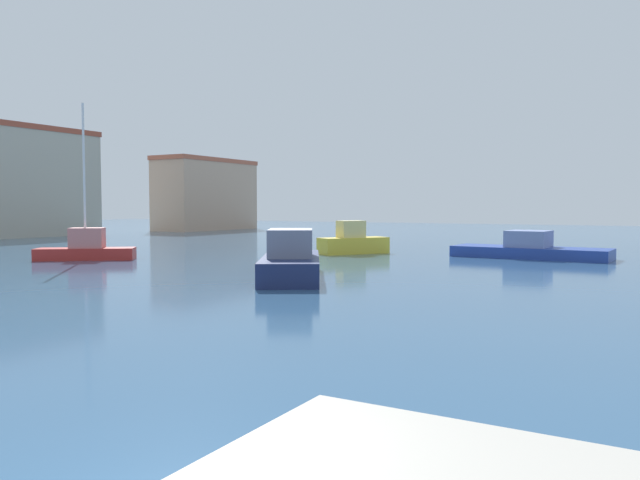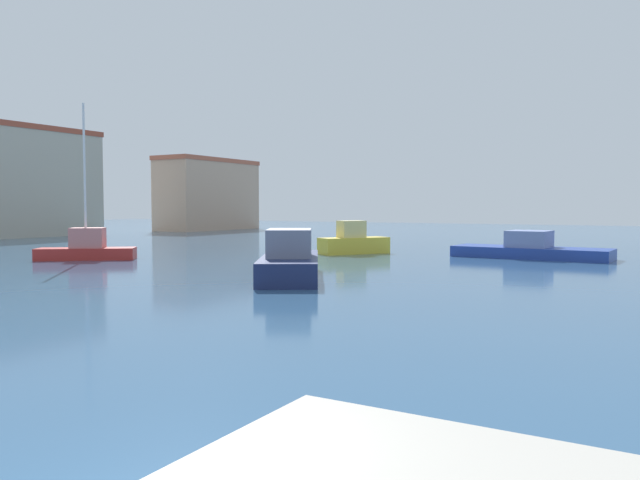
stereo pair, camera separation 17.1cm
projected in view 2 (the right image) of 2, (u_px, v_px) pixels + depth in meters
name	position (u px, v px, depth m)	size (l,w,h in m)	color
water	(66.00, 269.00, 27.75)	(160.00, 160.00, 0.00)	#2D5175
sailboat_red_outer_mooring	(87.00, 247.00, 32.42)	(4.20, 4.81, 8.19)	#B22823
motorboat_yellow_mid_harbor	(353.00, 242.00, 36.50)	(4.30, 3.49, 1.97)	gold
motorboat_blue_far_left	(530.00, 249.00, 33.55)	(3.19, 8.36, 1.49)	#233D93
motorboat_navy_behind_lamppost	(290.00, 261.00, 24.02)	(6.95, 5.30, 1.94)	#19234C
yacht_club	(28.00, 182.00, 57.03)	(13.05, 5.44, 10.16)	#B2A893
waterfront_apartments	(208.00, 194.00, 73.55)	(13.69, 5.27, 8.47)	tan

